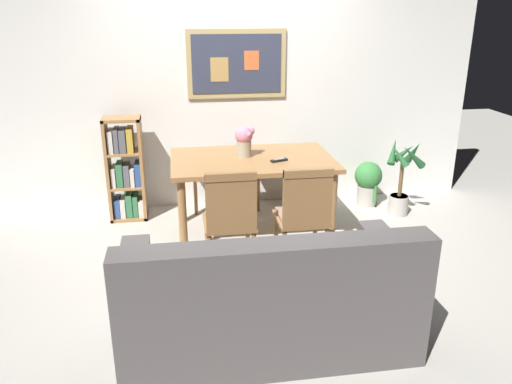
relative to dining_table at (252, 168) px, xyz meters
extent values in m
plane|color=#B7B2A8|center=(-0.08, -0.48, -0.66)|extent=(12.00, 12.00, 0.00)
cube|color=silver|center=(-0.08, 0.93, 0.64)|extent=(5.20, 0.10, 2.60)
cube|color=tan|center=(-0.03, 0.86, 0.84)|extent=(1.01, 0.02, 0.68)
cube|color=#33384C|center=(-0.03, 0.85, 0.84)|extent=(0.91, 0.01, 0.58)
cube|color=tan|center=(-0.21, 0.84, 0.79)|extent=(0.18, 0.00, 0.24)
cube|color=#D86633|center=(0.12, 0.84, 0.87)|extent=(0.15, 0.00, 0.19)
cube|color=#9E7042|center=(0.00, 0.00, 0.08)|extent=(1.46, 0.95, 0.04)
cylinder|color=#9E7042|center=(-0.65, -0.39, -0.30)|extent=(0.07, 0.07, 0.71)
cylinder|color=#9E7042|center=(0.65, -0.39, -0.30)|extent=(0.07, 0.07, 0.71)
cylinder|color=#9E7042|center=(-0.65, 0.39, -0.30)|extent=(0.07, 0.07, 0.71)
cylinder|color=#9E7042|center=(0.65, 0.39, -0.30)|extent=(0.07, 0.07, 0.71)
cube|color=#9E7042|center=(0.32, 0.74, -0.22)|extent=(0.40, 0.40, 0.03)
cube|color=#997A66|center=(0.32, 0.74, -0.19)|extent=(0.36, 0.36, 0.03)
cylinder|color=#9E7042|center=(0.49, 0.91, -0.45)|extent=(0.04, 0.04, 0.42)
cylinder|color=#9E7042|center=(0.15, 0.91, -0.45)|extent=(0.04, 0.04, 0.42)
cylinder|color=#9E7042|center=(0.49, 0.57, -0.45)|extent=(0.04, 0.04, 0.42)
cylinder|color=#9E7042|center=(0.15, 0.57, -0.45)|extent=(0.04, 0.04, 0.42)
cube|color=#9E7042|center=(0.32, 0.92, 0.02)|extent=(0.38, 0.04, 0.46)
cube|color=#9E7042|center=(0.32, 0.92, 0.22)|extent=(0.38, 0.05, 0.06)
cube|color=#9E7042|center=(0.29, -0.71, -0.22)|extent=(0.40, 0.40, 0.03)
cube|color=#997A66|center=(0.29, -0.71, -0.19)|extent=(0.36, 0.36, 0.03)
cylinder|color=#9E7042|center=(0.12, -0.88, -0.45)|extent=(0.04, 0.04, 0.42)
cylinder|color=#9E7042|center=(0.46, -0.88, -0.45)|extent=(0.04, 0.04, 0.42)
cylinder|color=#9E7042|center=(0.12, -0.54, -0.45)|extent=(0.04, 0.04, 0.42)
cylinder|color=#9E7042|center=(0.46, -0.54, -0.45)|extent=(0.04, 0.04, 0.42)
cube|color=#9E7042|center=(0.29, -0.89, 0.02)|extent=(0.38, 0.04, 0.46)
cube|color=#9E7042|center=(0.29, -0.89, 0.22)|extent=(0.38, 0.05, 0.06)
cube|color=#9E7042|center=(-0.34, 0.75, -0.22)|extent=(0.40, 0.40, 0.03)
cube|color=#997A66|center=(-0.34, 0.75, -0.19)|extent=(0.36, 0.36, 0.03)
cylinder|color=#9E7042|center=(-0.17, 0.92, -0.45)|extent=(0.04, 0.04, 0.42)
cylinder|color=#9E7042|center=(-0.51, 0.92, -0.45)|extent=(0.04, 0.04, 0.42)
cylinder|color=#9E7042|center=(-0.17, 0.58, -0.45)|extent=(0.04, 0.04, 0.42)
cylinder|color=#9E7042|center=(-0.51, 0.58, -0.45)|extent=(0.04, 0.04, 0.42)
cube|color=#9E7042|center=(-0.34, 0.93, 0.02)|extent=(0.38, 0.04, 0.46)
cube|color=#9E7042|center=(-0.34, 0.93, 0.22)|extent=(0.38, 0.05, 0.06)
cube|color=#9E7042|center=(-0.29, -0.71, -0.22)|extent=(0.40, 0.40, 0.03)
cube|color=#997A66|center=(-0.29, -0.71, -0.19)|extent=(0.36, 0.36, 0.03)
cylinder|color=#9E7042|center=(-0.46, -0.88, -0.45)|extent=(0.04, 0.04, 0.42)
cylinder|color=#9E7042|center=(-0.12, -0.88, -0.45)|extent=(0.04, 0.04, 0.42)
cylinder|color=#9E7042|center=(-0.46, -0.54, -0.45)|extent=(0.04, 0.04, 0.42)
cylinder|color=#9E7042|center=(-0.12, -0.54, -0.45)|extent=(0.04, 0.04, 0.42)
cube|color=#9E7042|center=(-0.29, -0.89, 0.02)|extent=(0.38, 0.04, 0.46)
cube|color=#9E7042|center=(-0.29, -0.89, 0.22)|extent=(0.38, 0.05, 0.06)
cube|color=#514C4C|center=(-0.15, -1.63, -0.46)|extent=(1.80, 0.84, 0.40)
cube|color=#514C4C|center=(-0.15, -1.95, -0.04)|extent=(1.80, 0.20, 0.44)
cube|color=#514C4C|center=(-0.96, -1.63, -0.15)|extent=(0.18, 0.80, 0.22)
cube|color=#514C4C|center=(0.66, -1.63, -0.15)|extent=(0.18, 0.80, 0.22)
cube|color=maroon|center=(-0.60, -1.81, -0.10)|extent=(0.32, 0.16, 0.33)
cube|color=#B78C33|center=(-0.15, -1.81, -0.10)|extent=(0.32, 0.16, 0.33)
cube|color=#9E7042|center=(-1.35, 0.60, -0.14)|extent=(0.03, 0.28, 1.04)
cube|color=#9E7042|center=(-1.02, 0.60, -0.14)|extent=(0.03, 0.28, 1.04)
cube|color=#9E7042|center=(-1.19, 0.60, -0.64)|extent=(0.36, 0.28, 0.03)
cube|color=#9E7042|center=(-1.19, 0.60, 0.37)|extent=(0.36, 0.28, 0.03)
cube|color=#9E7042|center=(-1.19, 0.60, -0.31)|extent=(0.30, 0.28, 0.02)
cube|color=#9E7042|center=(-1.19, 0.60, 0.04)|extent=(0.30, 0.28, 0.02)
cube|color=#2D4C8C|center=(-1.30, 0.60, -0.53)|extent=(0.05, 0.22, 0.19)
cube|color=beige|center=(-1.24, 0.60, -0.53)|extent=(0.05, 0.22, 0.19)
cube|color=#337247|center=(-1.18, 0.60, -0.51)|extent=(0.06, 0.22, 0.24)
cube|color=#337247|center=(-1.12, 0.60, -0.52)|extent=(0.05, 0.22, 0.22)
cube|color=beige|center=(-1.06, 0.60, -0.54)|extent=(0.06, 0.22, 0.17)
cube|color=beige|center=(-1.30, 0.60, -0.20)|extent=(0.04, 0.22, 0.20)
cube|color=#337247|center=(-1.24, 0.60, -0.19)|extent=(0.06, 0.22, 0.23)
cube|color=#595960|center=(-1.18, 0.60, -0.19)|extent=(0.06, 0.22, 0.21)
cube|color=beige|center=(-1.12, 0.60, -0.21)|extent=(0.04, 0.22, 0.18)
cube|color=#2D4C8C|center=(-1.06, 0.60, -0.19)|extent=(0.06, 0.22, 0.23)
cube|color=beige|center=(-1.30, 0.60, 0.16)|extent=(0.05, 0.22, 0.22)
cube|color=#595960|center=(-1.25, 0.60, 0.16)|extent=(0.04, 0.22, 0.23)
cube|color=#595960|center=(-1.19, 0.60, 0.16)|extent=(0.06, 0.22, 0.23)
cube|color=gold|center=(-1.12, 0.60, 0.16)|extent=(0.06, 0.22, 0.24)
cylinder|color=#B2ADA3|center=(1.35, 0.58, -0.55)|extent=(0.22, 0.22, 0.21)
cylinder|color=#332319|center=(1.35, 0.58, -0.45)|extent=(0.20, 0.20, 0.02)
sphere|color=#387F3D|center=(1.35, 0.58, -0.33)|extent=(0.30, 0.30, 0.30)
cylinder|color=#387F3D|center=(1.40, 0.46, -0.51)|extent=(0.03, 0.03, 0.21)
cylinder|color=#387F3D|center=(1.46, 0.65, -0.53)|extent=(0.03, 0.03, 0.25)
cylinder|color=#B2ADA3|center=(1.58, 0.26, -0.56)|extent=(0.20, 0.20, 0.20)
cylinder|color=#332319|center=(1.58, 0.26, -0.47)|extent=(0.18, 0.18, 0.02)
cylinder|color=brown|center=(1.58, 0.26, -0.28)|extent=(0.04, 0.04, 0.35)
cone|color=#235B2D|center=(1.69, 0.27, 0.01)|extent=(0.10, 0.25, 0.27)
cone|color=#235B2D|center=(1.62, 0.35, -0.02)|extent=(0.24, 0.17, 0.22)
cone|color=#235B2D|center=(1.49, 0.32, 0.01)|extent=(0.20, 0.24, 0.27)
cone|color=#235B2D|center=(1.51, 0.20, -0.01)|extent=(0.21, 0.21, 0.24)
cone|color=#235B2D|center=(1.61, 0.12, 0.00)|extent=(0.31, 0.15, 0.28)
cylinder|color=tan|center=(-0.07, 0.06, 0.17)|extent=(0.14, 0.14, 0.14)
sphere|color=pink|center=(-0.07, 0.06, 0.30)|extent=(0.16, 0.16, 0.16)
sphere|color=#EACC4C|center=(-0.10, 0.12, 0.30)|extent=(0.07, 0.07, 0.07)
sphere|color=pink|center=(-0.03, 0.01, 0.31)|extent=(0.05, 0.05, 0.05)
sphere|color=pink|center=(0.00, 0.08, 0.33)|extent=(0.08, 0.08, 0.08)
cube|color=black|center=(0.22, -0.14, 0.11)|extent=(0.16, 0.09, 0.02)
cube|color=gray|center=(0.22, -0.14, 0.12)|extent=(0.10, 0.06, 0.00)
camera|label=1|loc=(-0.65, -4.38, 1.38)|focal=35.72mm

